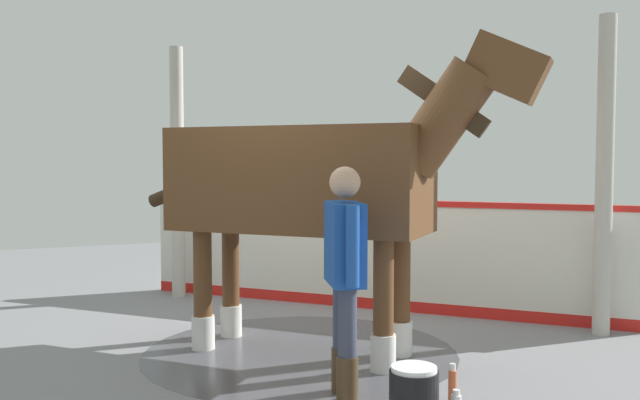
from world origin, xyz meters
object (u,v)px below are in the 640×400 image
Objects in this scene: wash_bucket at (414,393)px; handler at (345,266)px; horse at (314,182)px; bottle_spray at (452,384)px.

handler is at bearing -158.73° from wash_bucket.
horse is 2.02m from bottle_spray.
horse is at bearing -86.47° from handler.
bottle_spray is (1.46, 0.40, -1.33)m from horse.
handler is 4.64× the size of wash_bucket.
handler reaches higher than wash_bucket.
handler is 1.08m from bottle_spray.
bottle_spray is at bearing 163.84° from handler.
wash_bucket reaches higher than bottle_spray.
horse is at bearing -164.65° from bottle_spray.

